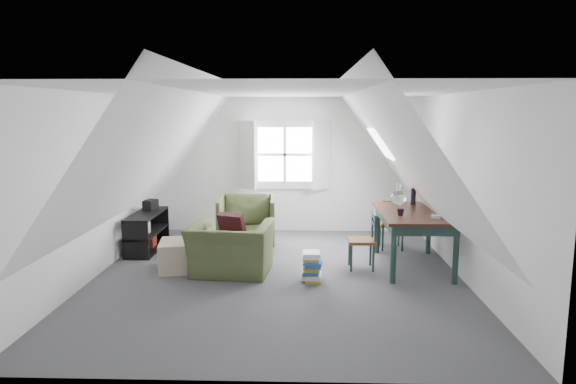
{
  "coord_description": "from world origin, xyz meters",
  "views": [
    {
      "loc": [
        0.35,
        -6.76,
        2.26
      ],
      "look_at": [
        0.12,
        0.6,
        1.09
      ],
      "focal_mm": 32.0,
      "sensor_mm": 36.0,
      "label": 1
    }
  ],
  "objects_px": {
    "dining_chair_near": "(364,240)",
    "armchair_near": "(231,273)",
    "armchair_far": "(247,247)",
    "ottoman": "(182,255)",
    "dining_chair_far": "(392,223)",
    "media_shelf": "(146,234)",
    "magazine_stack": "(312,267)",
    "dining_table": "(414,219)"
  },
  "relations": [
    {
      "from": "dining_chair_near",
      "to": "armchair_near",
      "type": "bearing_deg",
      "value": -89.84
    },
    {
      "from": "ottoman",
      "to": "dining_chair_far",
      "type": "relative_size",
      "value": 0.74
    },
    {
      "from": "armchair_far",
      "to": "dining_table",
      "type": "height_order",
      "value": "dining_table"
    },
    {
      "from": "armchair_near",
      "to": "magazine_stack",
      "type": "height_order",
      "value": "magazine_stack"
    },
    {
      "from": "armchair_near",
      "to": "magazine_stack",
      "type": "distance_m",
      "value": 1.18
    },
    {
      "from": "ottoman",
      "to": "dining_chair_far",
      "type": "xyz_separation_m",
      "value": [
        3.17,
        1.18,
        0.23
      ]
    },
    {
      "from": "dining_chair_near",
      "to": "ottoman",
      "type": "bearing_deg",
      "value": -95.8
    },
    {
      "from": "dining_table",
      "to": "media_shelf",
      "type": "distance_m",
      "value": 4.23
    },
    {
      "from": "ottoman",
      "to": "armchair_near",
      "type": "bearing_deg",
      "value": -12.8
    },
    {
      "from": "armchair_near",
      "to": "ottoman",
      "type": "distance_m",
      "value": 0.77
    },
    {
      "from": "magazine_stack",
      "to": "armchair_near",
      "type": "bearing_deg",
      "value": 165.29
    },
    {
      "from": "dining_chair_near",
      "to": "media_shelf",
      "type": "distance_m",
      "value": 3.52
    },
    {
      "from": "armchair_near",
      "to": "ottoman",
      "type": "relative_size",
      "value": 1.77
    },
    {
      "from": "armchair_far",
      "to": "armchair_near",
      "type": "bearing_deg",
      "value": -95.88
    },
    {
      "from": "dining_table",
      "to": "dining_chair_far",
      "type": "bearing_deg",
      "value": 103.25
    },
    {
      "from": "armchair_near",
      "to": "dining_chair_far",
      "type": "relative_size",
      "value": 1.31
    },
    {
      "from": "dining_chair_far",
      "to": "media_shelf",
      "type": "bearing_deg",
      "value": -2.51
    },
    {
      "from": "ottoman",
      "to": "media_shelf",
      "type": "xyz_separation_m",
      "value": [
        -0.82,
        0.97,
        0.07
      ]
    },
    {
      "from": "armchair_near",
      "to": "ottoman",
      "type": "bearing_deg",
      "value": -7.02
    },
    {
      "from": "dining_chair_far",
      "to": "media_shelf",
      "type": "distance_m",
      "value": 4.0
    },
    {
      "from": "dining_chair_near",
      "to": "media_shelf",
      "type": "xyz_separation_m",
      "value": [
        -3.42,
        0.85,
        -0.15
      ]
    },
    {
      "from": "dining_table",
      "to": "dining_chair_near",
      "type": "height_order",
      "value": "dining_table"
    },
    {
      "from": "dining_chair_near",
      "to": "dining_table",
      "type": "bearing_deg",
      "value": 89.76
    },
    {
      "from": "dining_table",
      "to": "armchair_far",
      "type": "bearing_deg",
      "value": 162.77
    },
    {
      "from": "armchair_far",
      "to": "ottoman",
      "type": "bearing_deg",
      "value": -125.85
    },
    {
      "from": "dining_chair_near",
      "to": "armchair_far",
      "type": "bearing_deg",
      "value": -130.06
    },
    {
      "from": "dining_chair_near",
      "to": "magazine_stack",
      "type": "distance_m",
      "value": 0.97
    },
    {
      "from": "armchair_near",
      "to": "armchair_far",
      "type": "relative_size",
      "value": 1.16
    },
    {
      "from": "armchair_far",
      "to": "ottoman",
      "type": "xyz_separation_m",
      "value": [
        -0.79,
        -1.23,
        0.21
      ]
    },
    {
      "from": "dining_chair_near",
      "to": "media_shelf",
      "type": "bearing_deg",
      "value": -112.41
    },
    {
      "from": "armchair_near",
      "to": "dining_table",
      "type": "distance_m",
      "value": 2.72
    },
    {
      "from": "dining_table",
      "to": "dining_chair_near",
      "type": "relative_size",
      "value": 2.01
    },
    {
      "from": "dining_chair_far",
      "to": "magazine_stack",
      "type": "height_order",
      "value": "dining_chair_far"
    },
    {
      "from": "dining_chair_far",
      "to": "media_shelf",
      "type": "height_order",
      "value": "dining_chair_far"
    },
    {
      "from": "dining_table",
      "to": "magazine_stack",
      "type": "relative_size",
      "value": 4.16
    },
    {
      "from": "armchair_near",
      "to": "dining_chair_far",
      "type": "xyz_separation_m",
      "value": [
        2.45,
        1.34,
        0.44
      ]
    },
    {
      "from": "dining_table",
      "to": "dining_chair_far",
      "type": "height_order",
      "value": "dining_chair_far"
    },
    {
      "from": "dining_table",
      "to": "magazine_stack",
      "type": "xyz_separation_m",
      "value": [
        -1.47,
        -0.68,
        -0.51
      ]
    },
    {
      "from": "armchair_far",
      "to": "media_shelf",
      "type": "height_order",
      "value": "media_shelf"
    },
    {
      "from": "armchair_near",
      "to": "dining_chair_far",
      "type": "distance_m",
      "value": 2.83
    },
    {
      "from": "dining_table",
      "to": "magazine_stack",
      "type": "height_order",
      "value": "dining_table"
    },
    {
      "from": "media_shelf",
      "to": "magazine_stack",
      "type": "height_order",
      "value": "media_shelf"
    }
  ]
}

